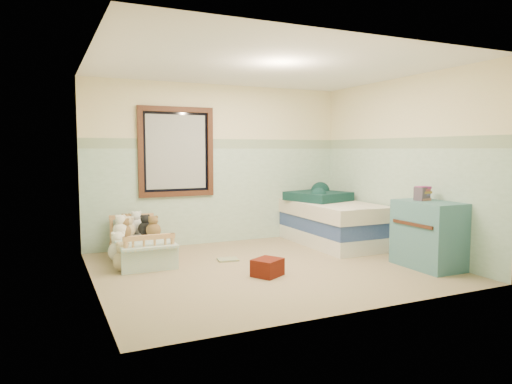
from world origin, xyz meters
name	(u,v)px	position (x,y,z in m)	size (l,w,h in m)	color
floor	(269,268)	(0.00, 0.00, -0.01)	(4.20, 3.60, 0.02)	#947C58
ceiling	(270,65)	(0.00, 0.00, 2.51)	(4.20, 3.60, 0.02)	white
wall_back	(219,164)	(0.00, 1.80, 1.25)	(4.20, 0.04, 2.50)	beige
wall_front	(358,176)	(0.00, -1.80, 1.25)	(4.20, 0.04, 2.50)	beige
wall_left	(91,172)	(-2.10, 0.00, 1.25)	(0.04, 3.60, 2.50)	beige
wall_right	(401,166)	(2.10, 0.00, 1.25)	(0.04, 3.60, 2.50)	beige
wainscot_mint	(220,196)	(0.00, 1.79, 0.75)	(4.20, 0.01, 1.50)	#98B69C
border_strip	(219,144)	(0.00, 1.79, 1.57)	(4.20, 0.01, 0.15)	#446E4E
window_frame	(176,152)	(-0.70, 1.76, 1.45)	(1.16, 0.06, 1.36)	black
window_blinds	(176,152)	(-0.70, 1.77, 1.45)	(0.92, 0.01, 1.12)	#B5B5B1
toddler_bed_frame	(140,255)	(-1.41, 1.05, 0.08)	(0.63, 1.26, 0.16)	tan
toddler_mattress	(140,244)	(-1.41, 1.05, 0.22)	(0.58, 1.21, 0.12)	white
patchwork_quilt	(146,244)	(-1.41, 0.66, 0.30)	(0.69, 0.63, 0.03)	#7EBADA
plush_bed_brown	(122,228)	(-1.56, 1.55, 0.38)	(0.18, 0.18, 0.18)	brown
plush_bed_white	(137,226)	(-1.36, 1.55, 0.39)	(0.22, 0.22, 0.22)	white
plush_bed_tan	(129,230)	(-1.51, 1.33, 0.37)	(0.18, 0.18, 0.18)	tan
plush_bed_dark	(145,228)	(-1.28, 1.33, 0.38)	(0.20, 0.20, 0.20)	black
plush_floor_cream	(119,252)	(-1.68, 1.10, 0.14)	(0.27, 0.27, 0.27)	white
plush_floor_tan	(123,261)	(-1.71, 0.58, 0.12)	(0.25, 0.25, 0.25)	tan
twin_bed_frame	(331,237)	(1.55, 0.94, 0.11)	(0.94, 1.88, 0.22)	white
twin_boxspring	(331,223)	(1.55, 0.94, 0.33)	(0.94, 1.88, 0.22)	navy
twin_mattress	(331,209)	(1.55, 0.94, 0.55)	(0.98, 1.92, 0.22)	beige
teal_blanket	(318,196)	(1.50, 1.24, 0.73)	(0.80, 0.85, 0.14)	black
dresser	(428,235)	(1.83, -0.83, 0.42)	(0.52, 0.84, 0.84)	#41717C
book_stack	(422,194)	(1.83, -0.70, 0.92)	(0.17, 0.13, 0.17)	brown
red_pillow	(267,267)	(-0.19, -0.35, 0.10)	(0.32, 0.28, 0.20)	#A12610
floor_book	(228,260)	(-0.34, 0.56, 0.01)	(0.27, 0.21, 0.02)	gold
extra_plush_0	(125,231)	(-1.56, 1.30, 0.37)	(0.18, 0.18, 0.18)	brown
extra_plush_1	(154,230)	(-1.20, 1.15, 0.38)	(0.20, 0.20, 0.20)	brown
extra_plush_2	(129,229)	(-1.48, 1.44, 0.37)	(0.18, 0.18, 0.18)	white
extra_plush_3	(121,230)	(-1.62, 1.30, 0.39)	(0.21, 0.21, 0.21)	white
extra_plush_4	(126,227)	(-1.51, 1.52, 0.38)	(0.20, 0.20, 0.20)	brown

